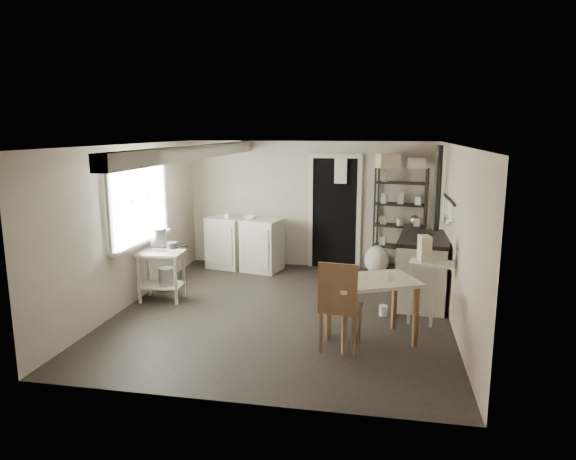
% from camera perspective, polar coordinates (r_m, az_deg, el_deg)
% --- Properties ---
extents(floor, '(5.00, 5.00, 0.00)m').
position_cam_1_polar(floor, '(7.28, -0.44, -8.98)').
color(floor, black).
rests_on(floor, ground).
extents(ceiling, '(5.00, 5.00, 0.00)m').
position_cam_1_polar(ceiling, '(6.84, -0.47, 9.43)').
color(ceiling, beige).
rests_on(ceiling, wall_back).
extents(wall_back, '(4.50, 0.02, 2.30)m').
position_cam_1_polar(wall_back, '(9.40, 2.48, 2.83)').
color(wall_back, '#BBAF9F').
rests_on(wall_back, ground).
extents(wall_front, '(4.50, 0.02, 2.30)m').
position_cam_1_polar(wall_front, '(4.61, -6.46, -5.97)').
color(wall_front, '#BBAF9F').
rests_on(wall_front, ground).
extents(wall_left, '(0.02, 5.00, 2.30)m').
position_cam_1_polar(wall_left, '(7.72, -17.08, 0.54)').
color(wall_left, '#BBAF9F').
rests_on(wall_left, ground).
extents(wall_right, '(0.02, 5.00, 2.30)m').
position_cam_1_polar(wall_right, '(6.91, 18.18, -0.73)').
color(wall_right, '#BBAF9F').
rests_on(wall_right, ground).
extents(window, '(0.12, 1.76, 1.28)m').
position_cam_1_polar(window, '(7.83, -16.35, 3.31)').
color(window, beige).
rests_on(window, wall_left).
extents(doorway, '(0.96, 0.10, 2.08)m').
position_cam_1_polar(doorway, '(9.34, 5.18, 1.82)').
color(doorway, beige).
rests_on(doorway, ground).
extents(ceiling_beam, '(0.18, 5.00, 0.18)m').
position_cam_1_polar(ceiling_beam, '(7.17, -10.02, 8.54)').
color(ceiling_beam, beige).
rests_on(ceiling_beam, ceiling).
extents(wallpaper_panel, '(0.01, 5.00, 2.30)m').
position_cam_1_polar(wallpaper_panel, '(6.91, 18.10, -0.72)').
color(wallpaper_panel, beige).
rests_on(wallpaper_panel, wall_right).
extents(utensil_rail, '(0.06, 1.20, 0.44)m').
position_cam_1_polar(utensil_rail, '(7.42, 17.33, 3.25)').
color(utensil_rail, silver).
rests_on(utensil_rail, wall_right).
extents(prep_table, '(0.67, 0.50, 0.73)m').
position_cam_1_polar(prep_table, '(7.84, -13.86, -4.77)').
color(prep_table, beige).
rests_on(prep_table, ground).
extents(stockpot, '(0.24, 0.24, 0.26)m').
position_cam_1_polar(stockpot, '(7.83, -14.19, -0.74)').
color(stockpot, silver).
rests_on(stockpot, prep_table).
extents(saucepan, '(0.21, 0.21, 0.09)m').
position_cam_1_polar(saucepan, '(7.62, -12.73, -1.68)').
color(saucepan, silver).
rests_on(saucepan, prep_table).
extents(bucket, '(0.30, 0.30, 0.25)m').
position_cam_1_polar(bucket, '(7.78, -13.36, -4.97)').
color(bucket, silver).
rests_on(bucket, prep_table).
extents(base_cabinets, '(1.52, 0.89, 0.93)m').
position_cam_1_polar(base_cabinets, '(9.36, -4.85, -1.53)').
color(base_cabinets, beige).
rests_on(base_cabinets, ground).
extents(mixing_bowl, '(0.35, 0.35, 0.07)m').
position_cam_1_polar(mixing_bowl, '(9.20, -4.28, 1.41)').
color(mixing_bowl, white).
rests_on(mixing_bowl, base_cabinets).
extents(counter_cup, '(0.12, 0.12, 0.09)m').
position_cam_1_polar(counter_cup, '(9.26, -6.78, 1.47)').
color(counter_cup, white).
rests_on(counter_cup, base_cabinets).
extents(shelf_rack, '(0.93, 0.49, 1.86)m').
position_cam_1_polar(shelf_rack, '(9.08, 12.35, 1.02)').
color(shelf_rack, black).
rests_on(shelf_rack, ground).
extents(shelf_jar, '(0.09, 0.10, 0.19)m').
position_cam_1_polar(shelf_jar, '(9.02, 10.51, 3.70)').
color(shelf_jar, white).
rests_on(shelf_jar, shelf_rack).
extents(storage_box_a, '(0.42, 0.39, 0.23)m').
position_cam_1_polar(storage_box_a, '(8.91, 11.04, 7.75)').
color(storage_box_a, beige).
rests_on(storage_box_a, shelf_rack).
extents(storage_box_b, '(0.30, 0.28, 0.17)m').
position_cam_1_polar(storage_box_b, '(8.95, 14.02, 7.51)').
color(storage_box_b, beige).
rests_on(storage_box_b, shelf_rack).
extents(stove, '(0.84, 1.33, 0.98)m').
position_cam_1_polar(stove, '(7.76, 14.75, -4.66)').
color(stove, beige).
rests_on(stove, ground).
extents(stovepipe, '(0.14, 0.14, 1.47)m').
position_cam_1_polar(stovepipe, '(8.04, 16.26, 4.16)').
color(stovepipe, black).
rests_on(stovepipe, stove).
extents(side_ledge, '(0.61, 0.40, 0.86)m').
position_cam_1_polar(side_ledge, '(6.84, 15.55, -6.94)').
color(side_ledge, beige).
rests_on(side_ledge, ground).
extents(oats_box, '(0.17, 0.24, 0.32)m').
position_cam_1_polar(oats_box, '(6.71, 14.91, -2.10)').
color(oats_box, beige).
rests_on(oats_box, side_ledge).
extents(work_table, '(1.22, 1.06, 0.77)m').
position_cam_1_polar(work_table, '(6.26, 9.21, -8.85)').
color(work_table, beige).
rests_on(work_table, ground).
extents(table_cup, '(0.10, 0.10, 0.09)m').
position_cam_1_polar(table_cup, '(6.06, 11.14, -5.37)').
color(table_cup, white).
rests_on(table_cup, work_table).
extents(chair, '(0.49, 0.51, 1.07)m').
position_cam_1_polar(chair, '(5.98, 5.90, -8.63)').
color(chair, brown).
rests_on(chair, ground).
extents(flour_sack, '(0.48, 0.42, 0.51)m').
position_cam_1_polar(flour_sack, '(9.15, 9.84, -3.37)').
color(flour_sack, silver).
rests_on(flour_sack, ground).
extents(floor_crock, '(0.12, 0.12, 0.15)m').
position_cam_1_polar(floor_crock, '(7.20, 10.54, -8.77)').
color(floor_crock, white).
rests_on(floor_crock, ground).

